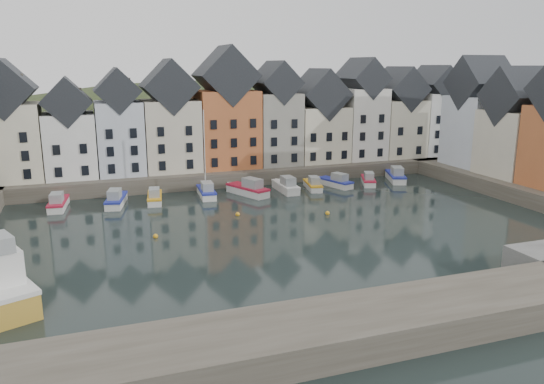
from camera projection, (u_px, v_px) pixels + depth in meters
name	position (u px, v px, depth m)	size (l,w,h in m)	color
ground	(296.00, 232.00, 55.09)	(260.00, 260.00, 0.00)	black
far_quay	(224.00, 170.00, 82.37)	(90.00, 16.00, 2.00)	#464136
near_wall	(278.00, 341.00, 31.45)	(50.00, 6.00, 2.00)	#464136
hillside	(195.00, 236.00, 110.64)	(153.60, 70.40, 64.00)	#273219
far_terrace	(247.00, 120.00, 79.73)	(72.37, 8.16, 17.78)	beige
right_terrace	(520.00, 125.00, 72.06)	(8.30, 24.25, 16.36)	silver
mooring_buoys	(244.00, 221.00, 58.65)	(20.50, 5.50, 0.50)	gold
boat_a	(58.00, 203.00, 63.89)	(2.49, 6.15, 2.30)	silver
boat_b	(116.00, 200.00, 65.39)	(3.22, 6.47, 2.38)	silver
boat_c	(155.00, 197.00, 66.86)	(2.51, 5.82, 2.16)	silver
boat_d	(207.00, 191.00, 69.69)	(2.31, 6.16, 11.54)	silver
boat_e	(249.00, 189.00, 70.62)	(4.66, 7.08, 2.61)	silver
boat_f	(286.00, 186.00, 72.59)	(2.00, 6.35, 2.44)	silver
boat_g	(313.00, 185.00, 73.93)	(2.73, 5.73, 2.11)	silver
boat_h	(336.00, 182.00, 75.57)	(3.47, 6.07, 2.23)	silver
boat_i	(368.00, 180.00, 76.98)	(3.73, 5.67, 2.09)	silver
boat_j	(396.00, 176.00, 79.16)	(4.24, 6.82, 2.51)	silver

